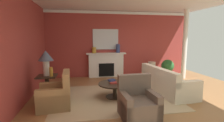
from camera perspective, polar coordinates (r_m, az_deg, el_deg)
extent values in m
plane|color=olive|center=(5.28, 8.87, -12.27)|extent=(8.37, 8.37, 0.00)
cube|color=#9E3833|center=(7.97, 1.76, 5.79)|extent=(7.04, 0.12, 3.02)
cube|color=#9E3833|center=(5.24, -28.34, 3.63)|extent=(0.12, 6.72, 3.02)
cube|color=white|center=(7.97, 1.93, 16.09)|extent=(7.04, 0.08, 0.12)
cube|color=tan|center=(5.26, 0.93, -12.19)|extent=(3.59, 2.68, 0.01)
cube|color=white|center=(7.78, -2.03, -1.53)|extent=(1.60, 0.25, 1.06)
cube|color=black|center=(7.79, -2.01, -2.87)|extent=(0.70, 0.26, 0.60)
cube|color=white|center=(7.67, -2.02, 2.57)|extent=(1.80, 0.35, 0.06)
cube|color=silver|center=(7.78, -2.20, 7.38)|extent=(1.18, 0.04, 0.93)
cube|color=beige|center=(5.96, 18.30, -7.94)|extent=(1.08, 2.17, 0.45)
cube|color=beige|center=(5.68, 15.54, -4.20)|extent=(0.38, 2.11, 0.40)
cube|color=beige|center=(5.21, 24.18, -9.59)|extent=(0.91, 0.28, 0.62)
cube|color=beige|center=(6.73, 13.86, -5.21)|extent=(0.91, 0.28, 0.62)
cube|color=#9E7A4C|center=(4.74, -18.95, -12.23)|extent=(0.85, 0.85, 0.44)
cube|color=#9E7A4C|center=(4.58, -15.21, -6.55)|extent=(0.21, 0.81, 0.51)
cube|color=#9E7A4C|center=(5.02, -18.66, -10.08)|extent=(0.81, 0.19, 0.60)
cube|color=#9E7A4C|center=(4.40, -19.39, -12.72)|extent=(0.81, 0.19, 0.60)
cube|color=brown|center=(4.00, 9.02, -15.72)|extent=(0.83, 0.83, 0.44)
cube|color=brown|center=(4.12, 7.55, -7.95)|extent=(0.81, 0.19, 0.51)
cube|color=brown|center=(3.87, 4.33, -15.21)|extent=(0.17, 0.80, 0.60)
cube|color=brown|center=(4.10, 13.49, -14.07)|extent=(0.17, 0.80, 0.60)
cylinder|color=#2D2319|center=(5.13, 0.95, -7.74)|extent=(1.00, 1.00, 0.04)
cylinder|color=#2D2319|center=(5.20, 0.94, -10.13)|extent=(0.12, 0.12, 0.41)
cylinder|color=#2D2319|center=(5.26, 0.94, -12.10)|extent=(0.56, 0.56, 0.03)
cube|color=#2D2319|center=(5.37, -21.30, -4.84)|extent=(0.56, 0.56, 0.04)
cube|color=#2D2319|center=(5.45, -21.11, -8.43)|extent=(0.10, 0.10, 0.66)
cube|color=#2D2319|center=(5.55, -20.94, -11.51)|extent=(0.45, 0.45, 0.04)
cylinder|color=beige|center=(5.32, -21.43, -2.27)|extent=(0.18, 0.18, 0.45)
cone|color=#4C566B|center=(5.27, -21.64, 1.75)|extent=(0.44, 0.44, 0.30)
cylinder|color=beige|center=(8.09, 13.32, -2.70)|extent=(0.34, 0.34, 0.69)
cylinder|color=#B7892D|center=(5.19, -20.01, -3.45)|extent=(0.10, 0.10, 0.27)
cylinder|color=navy|center=(7.73, 2.05, 4.28)|extent=(0.18, 0.18, 0.39)
cylinder|color=#B7892D|center=(7.57, -6.13, 3.70)|extent=(0.19, 0.19, 0.27)
cube|color=maroon|center=(5.08, 0.44, -7.40)|extent=(0.22, 0.17, 0.05)
cube|color=navy|center=(5.15, -0.15, -6.58)|extent=(0.23, 0.21, 0.06)
cylinder|color=#333333|center=(8.06, 18.27, -4.35)|extent=(0.32, 0.32, 0.30)
sphere|color=#28602D|center=(7.99, 18.40, -1.53)|extent=(0.56, 0.56, 0.56)
cylinder|color=white|center=(8.05, 23.55, 5.14)|extent=(0.20, 0.20, 3.02)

